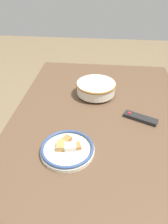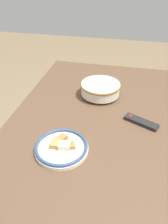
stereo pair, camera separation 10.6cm
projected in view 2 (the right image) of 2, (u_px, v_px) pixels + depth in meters
The scene contains 5 objects.
ground_plane at pixel (95, 203), 1.63m from camera, with size 8.00×8.00×0.00m, color #7F6B4C.
dining_table at pixel (99, 132), 1.23m from camera, with size 1.51×0.98×0.78m.
noodle_bowl at pixel (100, 89), 1.37m from camera, with size 0.25×0.25×0.09m.
food_plate at pixel (62, 147), 1.00m from camera, with size 0.25×0.25×0.04m.
tv_remote at pixel (141, 122), 1.16m from camera, with size 0.12×0.19×0.02m.
Camera 2 is at (0.93, 0.12, 1.51)m, focal length 35.00 mm.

